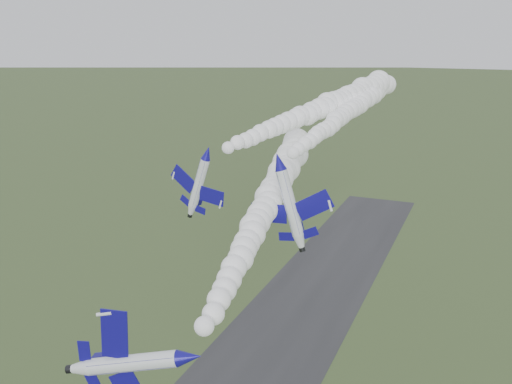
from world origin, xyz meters
TOP-DOWN VIEW (x-y plane):
  - jet_lead at (15.17, -11.08)m, footprint 4.20×11.73m
  - smoke_trail_jet_lead at (7.65, 25.02)m, footprint 20.65×67.71m
  - jet_pair_left at (-0.11, 21.77)m, footprint 9.05×11.30m
  - smoke_trail_jet_pair_left at (5.45, 57.00)m, footprint 17.01×66.57m
  - jet_pair_right at (9.93, 22.67)m, footprint 11.02×13.76m
  - smoke_trail_jet_pair_right at (10.02, 62.11)m, footprint 6.65×71.30m

SIDE VIEW (x-z plane):
  - jet_lead at x=15.17m, z-range 30.55..40.11m
  - smoke_trail_jet_lead at x=7.65m, z-range 34.92..40.04m
  - jet_pair_right at x=9.93m, z-range 41.56..45.87m
  - jet_pair_left at x=-0.11m, z-range 42.33..46.09m
  - smoke_trail_jet_pair_right at x=10.02m, z-range 43.45..48.04m
  - smoke_trail_jet_pair_left at x=5.45m, z-range 43.67..49.05m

